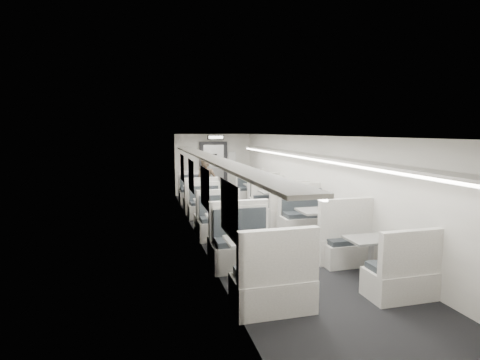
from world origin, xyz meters
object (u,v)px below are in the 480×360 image
booth_left_c (227,231)px  booth_right_b (276,204)px  booth_left_a (197,196)px  booth_right_a (258,195)px  passenger (206,185)px  booth_right_d (371,258)px  booth_right_c (320,227)px  booth_left_d (255,262)px  exit_sign (216,137)px  vestibule_door (214,169)px  booth_left_b (209,211)px

booth_left_c → booth_right_b: 3.14m
booth_left_a → booth_left_c: booth_left_c is taller
booth_right_a → passenger: 1.93m
booth_right_b → booth_right_d: (0.00, -4.66, -0.04)m
passenger → booth_right_c: bearing=-43.1°
booth_left_d → booth_right_b: size_ratio=1.01×
booth_right_a → booth_right_b: bearing=-90.0°
booth_right_b → exit_sign: exit_sign is taller
booth_right_b → passenger: passenger is taller
booth_right_c → passenger: 4.50m
booth_right_b → passenger: 2.29m
booth_left_c → booth_right_a: size_ratio=0.98×
booth_right_d → vestibule_door: bearing=96.3°
booth_left_a → passenger: 0.94m
booth_left_d → vestibule_door: bearing=83.6°
booth_right_a → booth_right_d: bearing=-90.0°
booth_left_a → passenger: passenger is taller
booth_left_c → booth_left_d: size_ratio=0.93×
booth_right_a → booth_left_d: bearing=-107.9°
booth_left_d → passenger: (0.17, 5.76, 0.44)m
booth_left_b → passenger: size_ratio=1.13×
booth_right_a → exit_sign: exit_sign is taller
booth_left_a → vestibule_door: (1.00, 2.34, 0.67)m
booth_left_c → passenger: size_ratio=1.25×
booth_right_b → exit_sign: size_ratio=3.67×
booth_left_b → booth_right_c: bearing=-52.7°
booth_left_b → booth_right_c: size_ratio=0.82×
booth_right_d → passenger: (-1.83, 5.97, 0.49)m
booth_right_c → passenger: bearing=114.2°
booth_right_c → vestibule_door: bearing=97.9°
booth_left_a → vestibule_door: size_ratio=0.99×
booth_left_a → booth_left_b: 2.24m
booth_right_d → passenger: 6.26m
booth_left_b → booth_right_d: 4.94m
booth_right_a → booth_right_b: (0.00, -1.72, 0.02)m
vestibule_door → booth_left_a: bearing=-113.1°
vestibule_door → exit_sign: 1.33m
booth_left_a → passenger: size_ratio=1.22×
exit_sign → booth_left_d: bearing=-96.8°
booth_left_d → booth_right_c: booth_right_c is taller
booth_right_b → booth_right_d: booth_right_b is taller
booth_right_c → booth_right_d: (0.00, -1.88, -0.05)m
vestibule_door → exit_sign: (0.00, -0.49, 1.24)m
booth_left_a → booth_right_b: bearing=-46.3°
booth_left_b → vestibule_door: bearing=77.7°
booth_left_d → exit_sign: bearing=83.2°
booth_left_a → booth_right_a: size_ratio=0.96×
booth_left_b → booth_right_a: size_ratio=0.89×
booth_left_c → booth_right_d: 3.00m
booth_left_b → booth_right_b: booth_right_b is taller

